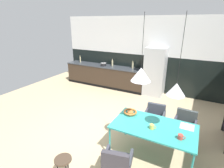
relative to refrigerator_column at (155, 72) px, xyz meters
The scene contains 20 objects.
ground_plane 3.18m from the refrigerator_column, 98.63° to the right, with size 9.59×9.59×0.00m, color tan.
back_wall_splashback_dark 0.61m from the refrigerator_column, 141.79° to the left, with size 7.38×0.12×1.46m, color black.
back_wall_panel_upper 1.41m from the refrigerator_column, 141.79° to the left, with size 7.38×0.12×1.46m, color silver.
kitchen_counter 2.24m from the refrigerator_column, behind, with size 3.63×0.63×0.92m.
refrigerator_column is the anchor object (origin of this frame).
dining_table 3.39m from the refrigerator_column, 75.70° to the right, with size 1.64×0.92×0.75m.
armchair_head_of_table 2.50m from the refrigerator_column, 74.60° to the right, with size 0.51×0.50×0.74m.
armchair_near_window 4.27m from the refrigerator_column, 83.64° to the right, with size 0.57×0.56×0.76m.
armchair_facing_counter 2.80m from the refrigerator_column, 60.20° to the right, with size 0.51×0.50×0.76m.
fruit_bowl 3.07m from the refrigerator_column, 85.56° to the right, with size 0.30×0.30×0.07m.
open_book 3.34m from the refrigerator_column, 64.55° to the right, with size 0.26×0.24×0.02m.
mug_white_ceramic 3.73m from the refrigerator_column, 68.55° to the right, with size 0.13×0.09×0.09m.
mug_short_terracotta 3.50m from the refrigerator_column, 76.32° to the right, with size 0.13×0.09×0.09m.
cooking_pot 2.21m from the refrigerator_column, behind, with size 0.24×0.24×0.15m.
bottle_wine_green 0.97m from the refrigerator_column, behind, with size 0.07×0.07×0.31m.
bottle_spice_small 1.86m from the refrigerator_column, behind, with size 0.07×0.07×0.30m.
bottle_oil_tall 3.54m from the refrigerator_column, behind, with size 0.06×0.06×0.32m.
side_stool 4.62m from the refrigerator_column, 95.28° to the right, with size 0.31×0.31×0.44m.
pendant_lamp_over_table_near 3.44m from the refrigerator_column, 81.23° to the right, with size 0.38×0.38×1.23m.
pendant_lamp_over_table_far 3.57m from the refrigerator_column, 70.59° to the right, with size 0.32×0.32×1.38m.
Camera 1 is at (1.92, -3.28, 2.73)m, focal length 27.59 mm.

